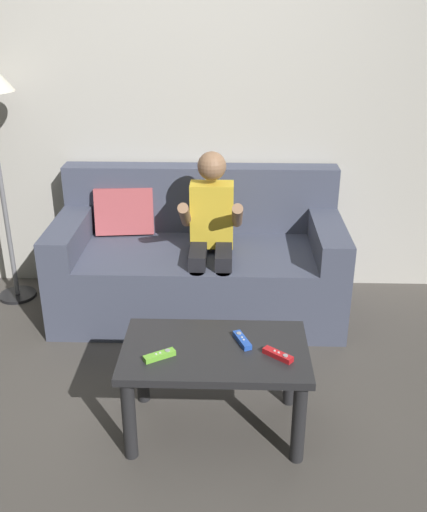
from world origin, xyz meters
TOP-DOWN VIEW (x-y plane):
  - ground_plane at (0.00, 0.00)m, footprint 8.62×8.62m
  - wall_back at (0.00, 1.66)m, footprint 4.31×0.05m
  - couch at (0.10, 1.26)m, footprint 1.73×0.80m
  - person_seated_on_couch at (0.20, 1.08)m, footprint 0.35×0.44m
  - coffee_table at (0.25, 0.11)m, footprint 0.82×0.49m
  - game_remote_blue_near_edge at (0.37, 0.16)m, footprint 0.09×0.14m
  - game_remote_red_center at (0.52, 0.05)m, footprint 0.13×0.12m
  - game_remote_lime_far_corner at (0.01, 0.02)m, footprint 0.14×0.10m

SIDE VIEW (x-z plane):
  - ground_plane at x=0.00m, z-range 0.00..0.00m
  - couch at x=0.10m, z-range -0.12..0.74m
  - coffee_table at x=0.25m, z-range 0.14..0.57m
  - game_remote_blue_near_edge at x=0.37m, z-range 0.43..0.46m
  - game_remote_red_center at x=0.52m, z-range 0.43..0.46m
  - game_remote_lime_far_corner at x=0.01m, z-range 0.43..0.46m
  - person_seated_on_couch at x=0.20m, z-range 0.07..1.11m
  - wall_back at x=0.00m, z-range 0.00..2.50m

